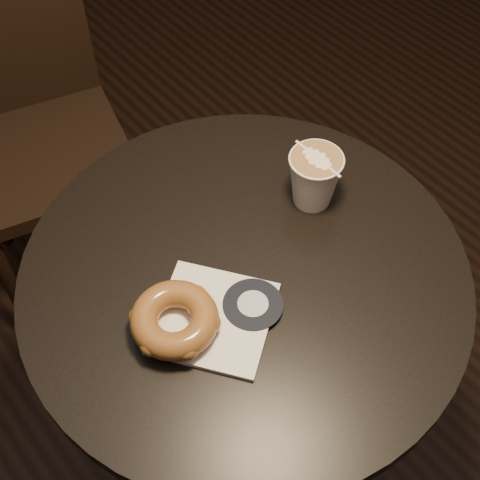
{
  "coord_description": "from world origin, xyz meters",
  "views": [
    {
      "loc": [
        -0.37,
        -0.44,
        1.6
      ],
      "look_at": [
        0.01,
        0.03,
        0.79
      ],
      "focal_mm": 50.0,
      "sensor_mm": 36.0,
      "label": 1
    }
  ],
  "objects_px": {
    "cafe_table": "(244,333)",
    "latte_cup": "(314,179)",
    "doughnut": "(174,319)",
    "chair": "(20,96)",
    "pastry_bag": "(214,318)"
  },
  "relations": [
    {
      "from": "cafe_table",
      "to": "latte_cup",
      "type": "bearing_deg",
      "value": 12.64
    },
    {
      "from": "doughnut",
      "to": "latte_cup",
      "type": "height_order",
      "value": "latte_cup"
    },
    {
      "from": "chair",
      "to": "doughnut",
      "type": "bearing_deg",
      "value": -84.12
    },
    {
      "from": "doughnut",
      "to": "latte_cup",
      "type": "relative_size",
      "value": 1.3
    },
    {
      "from": "pastry_bag",
      "to": "doughnut",
      "type": "relative_size",
      "value": 1.28
    },
    {
      "from": "cafe_table",
      "to": "pastry_bag",
      "type": "relative_size",
      "value": 4.61
    },
    {
      "from": "pastry_bag",
      "to": "chair",
      "type": "bearing_deg",
      "value": 49.16
    },
    {
      "from": "pastry_bag",
      "to": "doughnut",
      "type": "xyz_separation_m",
      "value": [
        -0.05,
        0.02,
        0.02
      ]
    },
    {
      "from": "cafe_table",
      "to": "doughnut",
      "type": "xyz_separation_m",
      "value": [
        -0.14,
        -0.02,
        0.23
      ]
    },
    {
      "from": "latte_cup",
      "to": "cafe_table",
      "type": "bearing_deg",
      "value": -167.36
    },
    {
      "from": "chair",
      "to": "pastry_bag",
      "type": "distance_m",
      "value": 0.86
    },
    {
      "from": "pastry_bag",
      "to": "latte_cup",
      "type": "xyz_separation_m",
      "value": [
        0.27,
        0.08,
        0.05
      ]
    },
    {
      "from": "cafe_table",
      "to": "doughnut",
      "type": "height_order",
      "value": "doughnut"
    },
    {
      "from": "cafe_table",
      "to": "chair",
      "type": "height_order",
      "value": "chair"
    },
    {
      "from": "chair",
      "to": "doughnut",
      "type": "height_order",
      "value": "chair"
    }
  ]
}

